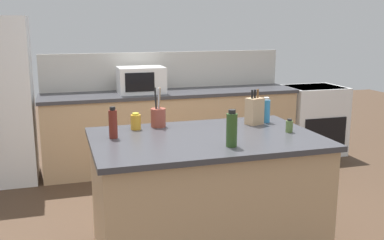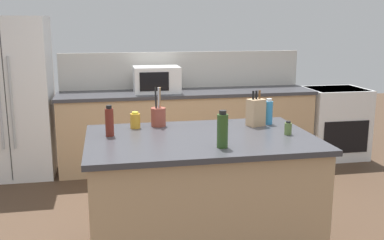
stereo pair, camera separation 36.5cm
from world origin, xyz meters
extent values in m
cube|color=tan|center=(0.30, 2.20, 0.45)|extent=(3.09, 0.62, 0.90)
cube|color=#38383D|center=(0.30, 2.20, 0.92)|extent=(3.13, 0.66, 0.04)
cube|color=beige|center=(0.30, 2.52, 1.17)|extent=(3.09, 0.03, 0.46)
cube|color=tan|center=(0.00, 0.00, 0.45)|extent=(1.62, 1.03, 0.90)
cube|color=#38383D|center=(0.00, 0.00, 0.92)|extent=(1.68, 1.09, 0.04)
cube|color=white|center=(-1.74, 2.25, 0.92)|extent=(0.87, 0.72, 1.84)
cube|color=#2D2D2D|center=(-1.74, 1.89, 0.92)|extent=(0.01, 0.00, 1.74)
cylinder|color=#ADB2B7|center=(-1.80, 1.87, 0.92)|extent=(0.02, 0.02, 1.01)
cylinder|color=#ADB2B7|center=(-1.68, 1.87, 0.92)|extent=(0.02, 0.02, 1.01)
cube|color=white|center=(2.28, 2.20, 0.46)|extent=(0.76, 0.64, 0.92)
cube|color=black|center=(2.28, 1.88, 0.35)|extent=(0.61, 0.01, 0.41)
cube|color=black|center=(2.28, 2.20, 0.91)|extent=(0.68, 0.58, 0.02)
cube|color=white|center=(-0.07, 2.20, 1.10)|extent=(0.55, 0.38, 0.31)
cube|color=black|center=(-0.12, 2.01, 1.10)|extent=(0.34, 0.01, 0.22)
cube|color=tan|center=(0.51, 0.26, 1.05)|extent=(0.16, 0.14, 0.22)
cylinder|color=black|center=(0.48, 0.25, 1.20)|extent=(0.02, 0.02, 0.07)
cylinder|color=black|center=(0.51, 0.26, 1.20)|extent=(0.02, 0.02, 0.07)
cylinder|color=brown|center=(0.54, 0.28, 1.20)|extent=(0.02, 0.02, 0.07)
cylinder|color=brown|center=(-0.27, 0.40, 1.02)|extent=(0.12, 0.12, 0.15)
cylinder|color=olive|center=(-0.25, 0.41, 1.17)|extent=(0.01, 0.05, 0.18)
cylinder|color=black|center=(-0.29, 0.41, 1.17)|extent=(0.01, 0.05, 0.18)
cylinder|color=#B2B2B7|center=(-0.27, 0.39, 1.17)|extent=(0.01, 0.03, 0.18)
cylinder|color=maroon|center=(-0.66, 0.14, 1.04)|extent=(0.06, 0.06, 0.21)
cylinder|color=black|center=(-0.66, 0.14, 1.16)|extent=(0.04, 0.04, 0.02)
cylinder|color=#3384BC|center=(0.64, 0.30, 1.04)|extent=(0.07, 0.07, 0.19)
cylinder|color=white|center=(0.64, 0.30, 1.14)|extent=(0.04, 0.04, 0.02)
cylinder|color=gold|center=(-0.46, 0.37, 1.00)|extent=(0.08, 0.08, 0.12)
cylinder|color=gold|center=(-0.46, 0.37, 1.06)|extent=(0.05, 0.05, 0.02)
cylinder|color=#567038|center=(0.66, -0.07, 0.98)|extent=(0.05, 0.05, 0.09)
cylinder|color=black|center=(0.66, -0.07, 1.04)|extent=(0.04, 0.04, 0.02)
cylinder|color=#2D4C1E|center=(0.08, -0.32, 1.05)|extent=(0.08, 0.08, 0.23)
cylinder|color=black|center=(0.08, -0.32, 1.18)|extent=(0.05, 0.05, 0.03)
camera|label=1|loc=(-1.03, -3.06, 1.77)|focal=42.00mm
camera|label=2|loc=(-0.68, -3.15, 1.77)|focal=42.00mm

